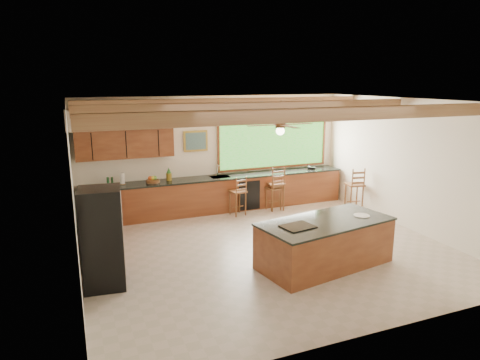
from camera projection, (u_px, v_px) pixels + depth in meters
name	position (u px, v px, depth m)	size (l,w,h in m)	color
ground	(267.00, 249.00, 8.78)	(7.20, 7.20, 0.00)	beige
room_shell	(248.00, 139.00, 8.80)	(7.27, 6.54, 3.02)	white
counter_run	(194.00, 200.00, 10.66)	(7.12, 3.10, 1.26)	brown
island	(325.00, 243.00, 7.94)	(2.67, 1.59, 0.89)	brown
refrigerator	(102.00, 238.00, 7.02)	(0.73, 0.71, 1.70)	black
bar_stool_a	(275.00, 189.00, 11.28)	(0.41, 0.41, 0.98)	brown
bar_stool_b	(239.00, 192.00, 10.84)	(0.43, 0.43, 1.03)	brown
bar_stool_c	(277.00, 185.00, 11.29)	(0.46, 0.46, 1.18)	brown
bar_stool_d	(356.00, 185.00, 11.21)	(0.49, 0.49, 1.17)	brown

